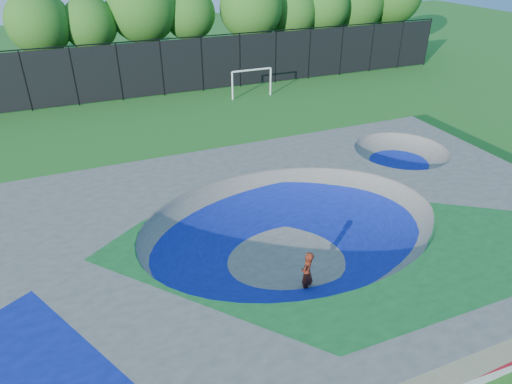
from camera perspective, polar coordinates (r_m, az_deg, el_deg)
ground at (r=17.04m, az=4.33°, el=-7.71°), size 120.00×120.00×0.00m
skate_deck at (r=16.61m, az=4.43°, el=-5.64°), size 22.00×14.00×1.50m
skater at (r=14.98m, az=6.38°, el=-10.00°), size 0.68×0.65×1.57m
skateboard at (r=15.47m, az=6.22°, el=-12.19°), size 0.76×0.64×0.05m
soccer_goal at (r=33.72m, az=-0.53°, el=14.08°), size 3.09×0.12×2.04m
fence at (r=34.63m, az=-11.69°, el=15.07°), size 48.09×0.09×4.04m
treeline at (r=39.43m, az=-10.60°, el=21.24°), size 53.43×7.49×8.51m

